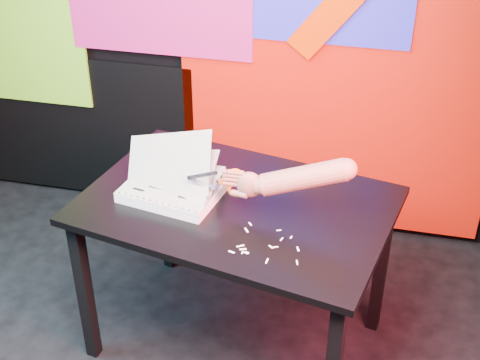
# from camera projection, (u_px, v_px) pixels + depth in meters

# --- Properties ---
(room) EXTENTS (3.01, 3.01, 2.71)m
(room) POSITION_uv_depth(u_px,v_px,m) (75.00, 113.00, 1.96)
(room) COLOR black
(room) RESTS_ON ground
(backdrop) EXTENTS (2.88, 0.05, 2.08)m
(backdrop) POSITION_uv_depth(u_px,v_px,m) (221.00, 57.00, 3.36)
(backdrop) COLOR red
(backdrop) RESTS_ON ground
(work_table) EXTENTS (1.33, 1.02, 0.75)m
(work_table) POSITION_uv_depth(u_px,v_px,m) (236.00, 221.00, 2.68)
(work_table) COLOR black
(work_table) RESTS_ON ground
(printout_stack) EXTENTS (0.42, 0.34, 0.28)m
(printout_stack) POSITION_uv_depth(u_px,v_px,m) (172.00, 189.00, 2.66)
(printout_stack) COLOR white
(printout_stack) RESTS_ON work_table
(scissors) EXTENTS (0.22, 0.02, 0.13)m
(scissors) POSITION_uv_depth(u_px,v_px,m) (232.00, 183.00, 2.52)
(scissors) COLOR silver
(scissors) RESTS_ON printout_stack
(hand_forearm) EXTENTS (0.49, 0.10, 0.21)m
(hand_forearm) POSITION_uv_depth(u_px,v_px,m) (294.00, 178.00, 2.45)
(hand_forearm) COLOR #9B584A
(hand_forearm) RESTS_ON work_table
(paper_clippings) EXTENTS (0.25, 0.22, 0.00)m
(paper_clippings) POSITION_uv_depth(u_px,v_px,m) (261.00, 245.00, 2.40)
(paper_clippings) COLOR white
(paper_clippings) RESTS_ON work_table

